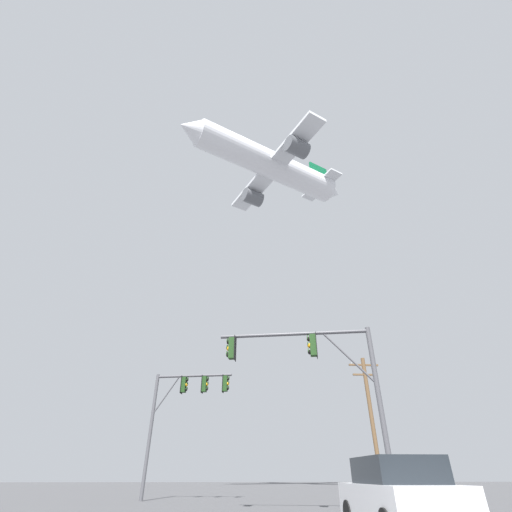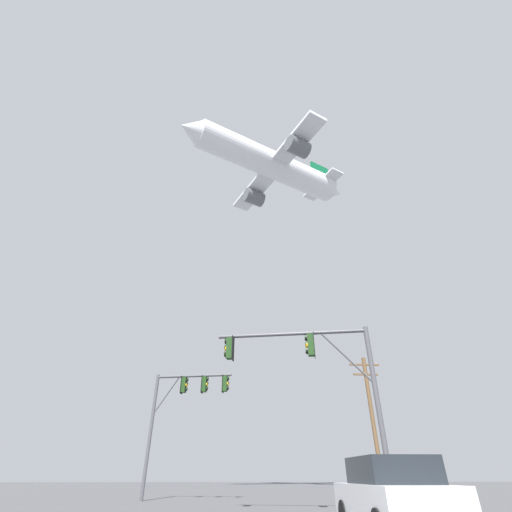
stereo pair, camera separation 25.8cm
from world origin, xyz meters
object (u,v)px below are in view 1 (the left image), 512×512
object	(u,v)px
utility_pole	(372,417)
signal_pole_near	(319,368)
signal_pole_far	(183,400)
airplane	(269,164)
parked_car	(398,494)

from	to	relation	value
utility_pole	signal_pole_near	bearing A→B (deg)	-118.07
signal_pole_far	airplane	world-z (taller)	airplane
signal_pole_near	parked_car	bearing A→B (deg)	-83.65
utility_pole	airplane	size ratio (longest dim) A/B	0.33
signal_pole_near	airplane	xyz separation A→B (m)	(1.01, 24.11, 36.21)
signal_pole_far	airplane	distance (m)	39.86
signal_pole_near	utility_pole	bearing A→B (deg)	61.93
signal_pole_near	utility_pole	xyz separation A→B (m)	(6.19, 11.61, -0.32)
signal_pole_near	parked_car	xyz separation A→B (m)	(0.52, -4.64, -4.12)
signal_pole_far	utility_pole	xyz separation A→B (m)	(12.62, 2.78, -0.48)
signal_pole_near	parked_car	size ratio (longest dim) A/B	1.60
signal_pole_far	parked_car	xyz separation A→B (m)	(6.94, -13.47, -4.28)
signal_pole_far	airplane	xyz separation A→B (m)	(7.43, 15.28, 36.05)
utility_pole	parked_car	bearing A→B (deg)	-109.25
signal_pole_far	airplane	bearing A→B (deg)	64.06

